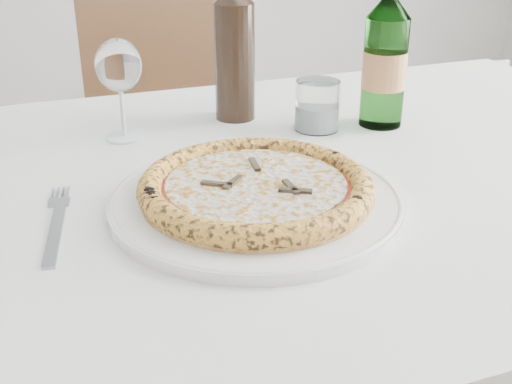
{
  "coord_description": "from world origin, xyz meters",
  "views": [
    {
      "loc": [
        -0.04,
        -0.83,
        1.11
      ],
      "look_at": [
        0.12,
        -0.13,
        0.78
      ],
      "focal_mm": 45.0,
      "sensor_mm": 36.0,
      "label": 1
    }
  ],
  "objects_px": {
    "dining_table": "(241,227)",
    "plate": "(256,200)",
    "wine_glass": "(119,68)",
    "pizza": "(256,187)",
    "chair_far": "(158,136)",
    "beer_bottle": "(385,60)",
    "tumbler": "(317,109)",
    "wine_bottle": "(235,50)"
  },
  "relations": [
    {
      "from": "dining_table",
      "to": "plate",
      "type": "distance_m",
      "value": 0.13
    },
    {
      "from": "dining_table",
      "to": "wine_glass",
      "type": "relative_size",
      "value": 10.42
    },
    {
      "from": "pizza",
      "to": "chair_far",
      "type": "bearing_deg",
      "value": 93.9
    },
    {
      "from": "chair_far",
      "to": "beer_bottle",
      "type": "height_order",
      "value": "beer_bottle"
    },
    {
      "from": "dining_table",
      "to": "wine_glass",
      "type": "bearing_deg",
      "value": 128.86
    },
    {
      "from": "dining_table",
      "to": "tumbler",
      "type": "xyz_separation_m",
      "value": [
        0.16,
        0.16,
        0.12
      ]
    },
    {
      "from": "pizza",
      "to": "wine_glass",
      "type": "xyz_separation_m",
      "value": [
        -0.15,
        0.29,
        0.09
      ]
    },
    {
      "from": "chair_far",
      "to": "pizza",
      "type": "bearing_deg",
      "value": -86.1
    },
    {
      "from": "pizza",
      "to": "tumbler",
      "type": "xyz_separation_m",
      "value": [
        0.16,
        0.26,
        0.01
      ]
    },
    {
      "from": "chair_far",
      "to": "pizza",
      "type": "height_order",
      "value": "chair_far"
    },
    {
      "from": "tumbler",
      "to": "beer_bottle",
      "type": "relative_size",
      "value": 0.29
    },
    {
      "from": "tumbler",
      "to": "wine_bottle",
      "type": "bearing_deg",
      "value": 143.57
    },
    {
      "from": "dining_table",
      "to": "chair_far",
      "type": "distance_m",
      "value": 0.83
    },
    {
      "from": "tumbler",
      "to": "dining_table",
      "type": "bearing_deg",
      "value": -134.76
    },
    {
      "from": "beer_bottle",
      "to": "dining_table",
      "type": "bearing_deg",
      "value": -149.37
    },
    {
      "from": "chair_far",
      "to": "plate",
      "type": "relative_size",
      "value": 2.55
    },
    {
      "from": "tumbler",
      "to": "beer_bottle",
      "type": "bearing_deg",
      "value": -0.49
    },
    {
      "from": "plate",
      "to": "wine_bottle",
      "type": "distance_m",
      "value": 0.37
    },
    {
      "from": "chair_far",
      "to": "plate",
      "type": "distance_m",
      "value": 0.94
    },
    {
      "from": "tumbler",
      "to": "plate",
      "type": "bearing_deg",
      "value": -121.55
    },
    {
      "from": "tumbler",
      "to": "pizza",
      "type": "bearing_deg",
      "value": -121.55
    },
    {
      "from": "beer_bottle",
      "to": "wine_bottle",
      "type": "distance_m",
      "value": 0.25
    },
    {
      "from": "plate",
      "to": "dining_table",
      "type": "bearing_deg",
      "value": 90.0
    },
    {
      "from": "plate",
      "to": "wine_bottle",
      "type": "xyz_separation_m",
      "value": [
        0.04,
        0.35,
        0.11
      ]
    },
    {
      "from": "wine_glass",
      "to": "plate",
      "type": "bearing_deg",
      "value": -62.32
    },
    {
      "from": "beer_bottle",
      "to": "plate",
      "type": "bearing_deg",
      "value": -136.22
    },
    {
      "from": "dining_table",
      "to": "tumbler",
      "type": "height_order",
      "value": "tumbler"
    },
    {
      "from": "beer_bottle",
      "to": "pizza",
      "type": "bearing_deg",
      "value": -136.22
    },
    {
      "from": "chair_far",
      "to": "wine_bottle",
      "type": "distance_m",
      "value": 0.67
    },
    {
      "from": "wine_glass",
      "to": "tumbler",
      "type": "distance_m",
      "value": 0.32
    },
    {
      "from": "chair_far",
      "to": "plate",
      "type": "xyz_separation_m",
      "value": [
        0.06,
        -0.91,
        0.23
      ]
    },
    {
      "from": "dining_table",
      "to": "wine_glass",
      "type": "xyz_separation_m",
      "value": [
        -0.15,
        0.19,
        0.2
      ]
    },
    {
      "from": "chair_far",
      "to": "beer_bottle",
      "type": "relative_size",
      "value": 3.36
    },
    {
      "from": "pizza",
      "to": "wine_bottle",
      "type": "distance_m",
      "value": 0.37
    },
    {
      "from": "wine_glass",
      "to": "tumbler",
      "type": "height_order",
      "value": "wine_glass"
    },
    {
      "from": "dining_table",
      "to": "plate",
      "type": "bearing_deg",
      "value": -90.0
    },
    {
      "from": "chair_far",
      "to": "dining_table",
      "type": "bearing_deg",
      "value": -85.62
    },
    {
      "from": "dining_table",
      "to": "plate",
      "type": "height_order",
      "value": "plate"
    },
    {
      "from": "pizza",
      "to": "beer_bottle",
      "type": "relative_size",
      "value": 1.05
    },
    {
      "from": "wine_bottle",
      "to": "tumbler",
      "type": "bearing_deg",
      "value": -36.43
    },
    {
      "from": "tumbler",
      "to": "beer_bottle",
      "type": "distance_m",
      "value": 0.13
    },
    {
      "from": "dining_table",
      "to": "pizza",
      "type": "relative_size",
      "value": 5.7
    }
  ]
}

